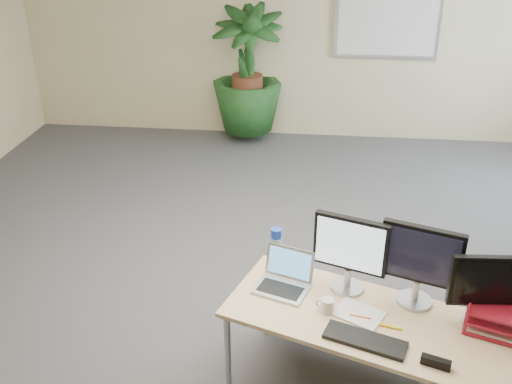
# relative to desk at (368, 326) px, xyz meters

# --- Properties ---
(floor) EXTENTS (8.00, 8.00, 0.00)m
(floor) POSITION_rel_desk_xyz_m (-0.77, 0.56, -0.51)
(floor) COLOR #47464C
(floor) RESTS_ON ground
(back_wall) EXTENTS (7.00, 0.04, 2.70)m
(back_wall) POSITION_rel_desk_xyz_m (-0.77, 4.56, 0.84)
(back_wall) COLOR #CBB78F
(back_wall) RESTS_ON floor
(whiteboard) EXTENTS (1.30, 0.04, 0.95)m
(whiteboard) POSITION_rel_desk_xyz_m (0.43, 4.53, 1.04)
(whiteboard) COLOR silver
(whiteboard) RESTS_ON back_wall
(desk) EXTENTS (1.80, 1.21, 0.64)m
(desk) POSITION_rel_desk_xyz_m (0.00, 0.00, 0.00)
(desk) COLOR tan
(desk) RESTS_ON floor
(floor_plant) EXTENTS (0.88, 0.88, 1.50)m
(floor_plant) POSITION_rel_desk_xyz_m (-1.28, 4.26, 0.24)
(floor_plant) COLOR #143915
(floor_plant) RESTS_ON floor
(monitor_left) EXTENTS (0.45, 0.21, 0.52)m
(monitor_left) POSITION_rel_desk_xyz_m (-0.14, 0.19, 0.43)
(monitor_left) COLOR #AAAAAF
(monitor_left) RESTS_ON desk
(monitor_right) EXTENTS (0.47, 0.22, 0.53)m
(monitor_right) POSITION_rel_desk_xyz_m (0.27, 0.09, 0.44)
(monitor_right) COLOR #AAAAAF
(monitor_right) RESTS_ON desk
(monitor_dark) EXTENTS (0.42, 0.19, 0.47)m
(monitor_dark) POSITION_rel_desk_xyz_m (0.62, -0.07, 0.40)
(monitor_dark) COLOR #AAAAAF
(monitor_dark) RESTS_ON desk
(laptop) EXTENTS (0.40, 0.38, 0.23)m
(laptop) POSITION_rel_desk_xyz_m (-0.53, 0.18, 0.19)
(laptop) COLOR #B8B8BC
(laptop) RESTS_ON desk
(keyboard) EXTENTS (0.48, 0.29, 0.03)m
(keyboard) POSITION_rel_desk_xyz_m (-0.05, -0.30, 0.14)
(keyboard) COLOR black
(keyboard) RESTS_ON desk
(coffee_mug) EXTENTS (0.12, 0.08, 0.09)m
(coffee_mug) POSITION_rel_desk_xyz_m (-0.26, -0.05, 0.18)
(coffee_mug) COLOR silver
(coffee_mug) RESTS_ON desk
(spiral_notebook) EXTENTS (0.34, 0.31, 0.01)m
(spiral_notebook) POSITION_rel_desk_xyz_m (-0.07, -0.06, 0.14)
(spiral_notebook) COLOR white
(spiral_notebook) RESTS_ON desk
(orange_pen) EXTENTS (0.13, 0.03, 0.01)m
(orange_pen) POSITION_rel_desk_xyz_m (-0.06, -0.10, 0.15)
(orange_pen) COLOR #F0591A
(orange_pen) RESTS_ON spiral_notebook
(yellow_highlighter) EXTENTS (0.13, 0.05, 0.02)m
(yellow_highlighter) POSITION_rel_desk_xyz_m (0.10, -0.16, 0.14)
(yellow_highlighter) COLOR yellow
(yellow_highlighter) RESTS_ON desk
(water_bottle) EXTENTS (0.08, 0.08, 0.30)m
(water_bottle) POSITION_rel_desk_xyz_m (-0.61, 0.38, 0.28)
(water_bottle) COLOR #ADBCCB
(water_bottle) RESTS_ON desk
(letter_tray) EXTENTS (0.38, 0.33, 0.15)m
(letter_tray) POSITION_rel_desk_xyz_m (0.69, -0.12, 0.20)
(letter_tray) COLOR maroon
(letter_tray) RESTS_ON desk
(stapler) EXTENTS (0.16, 0.09, 0.05)m
(stapler) POSITION_rel_desk_xyz_m (0.31, -0.45, 0.16)
(stapler) COLOR black
(stapler) RESTS_ON desk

